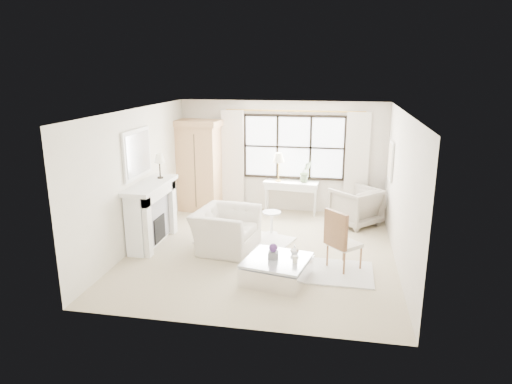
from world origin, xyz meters
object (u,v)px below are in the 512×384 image
at_px(club_armchair, 226,230).
at_px(coffee_table, 277,270).
at_px(armoire, 199,165).
at_px(console_table, 291,197).

bearing_deg(club_armchair, coffee_table, -126.47).
bearing_deg(coffee_table, armoire, 136.02).
height_order(club_armchair, coffee_table, club_armchair).
height_order(armoire, coffee_table, armoire).
distance_m(console_table, club_armchair, 2.70).
distance_m(club_armchair, coffee_table, 1.67).
bearing_deg(armoire, coffee_table, -49.38).
height_order(armoire, club_armchair, armoire).
bearing_deg(armoire, club_armchair, -55.80).
bearing_deg(console_table, armoire, -172.00).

